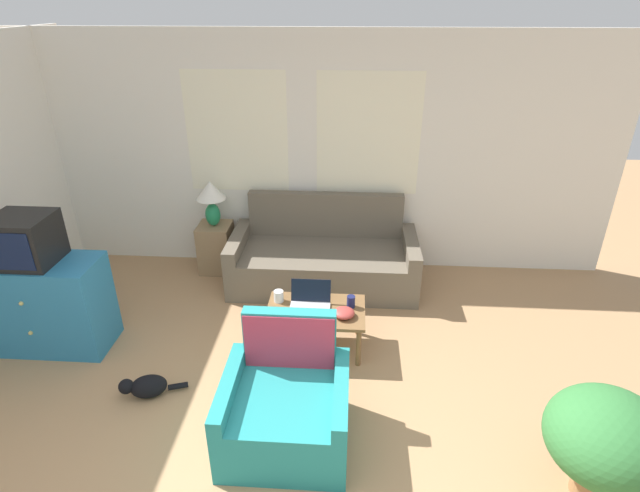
{
  "coord_description": "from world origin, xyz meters",
  "views": [
    {
      "loc": [
        0.46,
        -1.87,
        2.86
      ],
      "look_at": [
        0.18,
        2.34,
        0.75
      ],
      "focal_mm": 28.0,
      "sensor_mm": 36.0,
      "label": 1
    }
  ],
  "objects_px": {
    "table_lamp": "(211,196)",
    "cup_white": "(351,302)",
    "armchair": "(286,407)",
    "couch": "(324,259)",
    "potted_plant": "(607,439)",
    "cup_yellow": "(274,315)",
    "cat_black": "(146,386)",
    "coffee_table": "(316,314)",
    "cup_navy": "(279,296)",
    "snack_bowl": "(344,313)",
    "laptop": "(310,302)",
    "television": "(24,240)"
  },
  "relations": [
    {
      "from": "potted_plant",
      "to": "cup_yellow",
      "type": "bearing_deg",
      "value": 151.17
    },
    {
      "from": "cat_black",
      "to": "cup_white",
      "type": "bearing_deg",
      "value": -172.1
    },
    {
      "from": "coffee_table",
      "to": "cup_navy",
      "type": "height_order",
      "value": "cup_navy"
    },
    {
      "from": "armchair",
      "to": "cup_yellow",
      "type": "bearing_deg",
      "value": 103.57
    },
    {
      "from": "armchair",
      "to": "cup_yellow",
      "type": "relative_size",
      "value": 11.71
    },
    {
      "from": "cup_navy",
      "to": "cup_white",
      "type": "height_order",
      "value": "cup_white"
    },
    {
      "from": "cup_navy",
      "to": "cup_yellow",
      "type": "height_order",
      "value": "cup_navy"
    },
    {
      "from": "snack_bowl",
      "to": "cup_white",
      "type": "bearing_deg",
      "value": 69.63
    },
    {
      "from": "table_lamp",
      "to": "cup_navy",
      "type": "distance_m",
      "value": 1.61
    },
    {
      "from": "couch",
      "to": "cat_black",
      "type": "xyz_separation_m",
      "value": [
        -1.3,
        -1.91,
        -0.17
      ]
    },
    {
      "from": "couch",
      "to": "table_lamp",
      "type": "bearing_deg",
      "value": 172.02
    },
    {
      "from": "table_lamp",
      "to": "cup_white",
      "type": "bearing_deg",
      "value": -40.0
    },
    {
      "from": "couch",
      "to": "armchair",
      "type": "xyz_separation_m",
      "value": [
        -0.13,
        -2.22,
        -0.0
      ]
    },
    {
      "from": "cup_navy",
      "to": "television",
      "type": "bearing_deg",
      "value": -173.84
    },
    {
      "from": "cup_white",
      "to": "snack_bowl",
      "type": "xyz_separation_m",
      "value": [
        -0.06,
        -0.15,
        -0.02
      ]
    },
    {
      "from": "coffee_table",
      "to": "laptop",
      "type": "relative_size",
      "value": 2.45
    },
    {
      "from": "armchair",
      "to": "television",
      "type": "bearing_deg",
      "value": 158.11
    },
    {
      "from": "television",
      "to": "laptop",
      "type": "bearing_deg",
      "value": 3.79
    },
    {
      "from": "potted_plant",
      "to": "cat_black",
      "type": "relative_size",
      "value": 1.51
    },
    {
      "from": "television",
      "to": "snack_bowl",
      "type": "relative_size",
      "value": 2.62
    },
    {
      "from": "television",
      "to": "cup_white",
      "type": "xyz_separation_m",
      "value": [
        2.72,
        0.17,
        -0.6
      ]
    },
    {
      "from": "laptop",
      "to": "cup_navy",
      "type": "height_order",
      "value": "laptop"
    },
    {
      "from": "couch",
      "to": "snack_bowl",
      "type": "bearing_deg",
      "value": -78.97
    },
    {
      "from": "couch",
      "to": "snack_bowl",
      "type": "height_order",
      "value": "couch"
    },
    {
      "from": "couch",
      "to": "cup_white",
      "type": "distance_m",
      "value": 1.19
    },
    {
      "from": "cup_yellow",
      "to": "television",
      "type": "bearing_deg",
      "value": 178.77
    },
    {
      "from": "coffee_table",
      "to": "cup_navy",
      "type": "relative_size",
      "value": 8.23
    },
    {
      "from": "armchair",
      "to": "television",
      "type": "distance_m",
      "value": 2.58
    },
    {
      "from": "snack_bowl",
      "to": "laptop",
      "type": "bearing_deg",
      "value": 155.78
    },
    {
      "from": "cup_white",
      "to": "television",
      "type": "bearing_deg",
      "value": -176.34
    },
    {
      "from": "table_lamp",
      "to": "television",
      "type": "bearing_deg",
      "value": -128.14
    },
    {
      "from": "coffee_table",
      "to": "armchair",
      "type": "bearing_deg",
      "value": -97.32
    },
    {
      "from": "cup_navy",
      "to": "cup_white",
      "type": "relative_size",
      "value": 0.96
    },
    {
      "from": "potted_plant",
      "to": "snack_bowl",
      "type": "bearing_deg",
      "value": 141.63
    },
    {
      "from": "television",
      "to": "cup_yellow",
      "type": "distance_m",
      "value": 2.16
    },
    {
      "from": "snack_bowl",
      "to": "cat_black",
      "type": "relative_size",
      "value": 0.36
    },
    {
      "from": "table_lamp",
      "to": "coffee_table",
      "type": "height_order",
      "value": "table_lamp"
    },
    {
      "from": "laptop",
      "to": "cat_black",
      "type": "xyz_separation_m",
      "value": [
        -1.24,
        -0.76,
        -0.36
      ]
    },
    {
      "from": "armchair",
      "to": "table_lamp",
      "type": "relative_size",
      "value": 1.7
    },
    {
      "from": "television",
      "to": "laptop",
      "type": "distance_m",
      "value": 2.44
    },
    {
      "from": "television",
      "to": "cat_black",
      "type": "height_order",
      "value": "television"
    },
    {
      "from": "cup_yellow",
      "to": "cup_white",
      "type": "bearing_deg",
      "value": 18.6
    },
    {
      "from": "armchair",
      "to": "table_lamp",
      "type": "xyz_separation_m",
      "value": [
        -1.12,
        2.4,
        0.64
      ]
    },
    {
      "from": "coffee_table",
      "to": "potted_plant",
      "type": "bearing_deg",
      "value": -36.29
    },
    {
      "from": "armchair",
      "to": "table_lamp",
      "type": "bearing_deg",
      "value": 115.01
    },
    {
      "from": "snack_bowl",
      "to": "potted_plant",
      "type": "distance_m",
      "value": 2.07
    },
    {
      "from": "couch",
      "to": "cup_yellow",
      "type": "xyz_separation_m",
      "value": [
        -0.34,
        -1.35,
        0.17
      ]
    },
    {
      "from": "laptop",
      "to": "television",
      "type": "bearing_deg",
      "value": -176.21
    },
    {
      "from": "couch",
      "to": "potted_plant",
      "type": "relative_size",
      "value": 2.62
    },
    {
      "from": "snack_bowl",
      "to": "television",
      "type": "bearing_deg",
      "value": -179.55
    }
  ]
}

